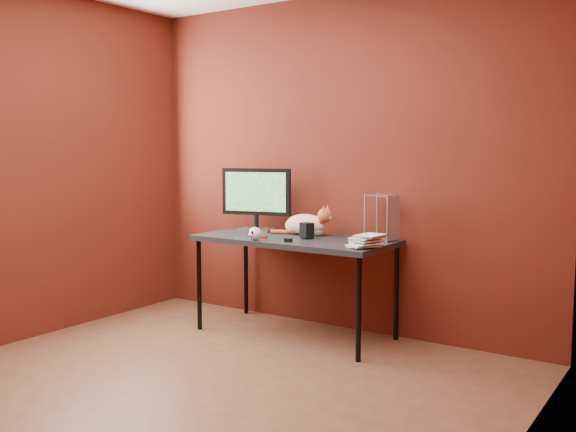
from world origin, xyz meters
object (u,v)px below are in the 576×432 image
Objects in this scene: desk at (295,244)px; skull_mug at (255,233)px; book_stack at (360,172)px; speaker at (307,231)px; monitor at (256,196)px; cat at (306,224)px.

skull_mug is (-0.16, -0.29, 0.10)m from desk.
book_stack is at bearing -11.65° from desk.
speaker is (0.11, -0.01, 0.11)m from desk.
cat is (0.47, 0.02, -0.20)m from monitor.
speaker is (0.58, -0.16, -0.23)m from monitor.
cat is 5.09× the size of skull_mug.
skull_mug is 0.85× the size of speaker.
book_stack is at bearing -27.37° from monitor.
monitor reaches higher than desk.
cat is at bearing -11.30° from monitor.
monitor is 4.86× the size of speaker.
cat is at bearing 89.98° from desk.
desk is 0.21m from cat.
cat is 0.48m from skull_mug.
speaker is at bearing 167.37° from book_stack.
skull_mug is at bearing -68.04° from monitor.
cat is at bearing 84.00° from skull_mug.
skull_mug is at bearing -107.56° from cat.
cat is at bearing 154.84° from book_stack.
cat is at bearing 143.43° from speaker.
speaker is at bearing 58.79° from skull_mug.
desk is 14.83× the size of skull_mug.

